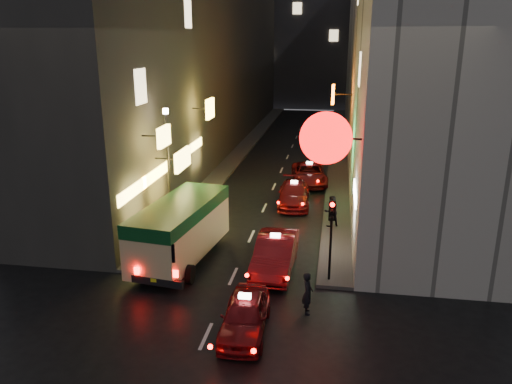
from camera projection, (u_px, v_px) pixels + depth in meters
The scene contains 14 objects.
building_left at pixel (202, 46), 43.69m from camera, with size 7.53×52.00×18.00m.
building_right at pixel (389, 46), 41.21m from camera, with size 8.39×52.00×18.00m.
building_far at pixel (314, 29), 72.04m from camera, with size 30.00×10.00×22.00m, color #323237.
sidewalk_left at pixel (245, 147), 45.74m from camera, with size 1.50×52.00×0.15m, color #42403D.
sidewalk_right at pixel (338, 150), 44.43m from camera, with size 1.50×52.00×0.15m, color #42403D.
minibus at pixel (181, 225), 22.02m from camera, with size 3.06×6.65×2.75m.
taxi_near at pixel (245, 312), 16.85m from camera, with size 2.09×4.76×1.66m.
taxi_second at pixel (275, 251), 21.40m from camera, with size 2.36×5.57×1.93m.
taxi_third at pixel (294, 192), 29.96m from camera, with size 2.27×4.97×1.72m.
taxi_far at pixel (309, 172), 34.38m from camera, with size 2.71×5.22×1.76m.
pedestrian_crossing at pixel (308, 290), 17.99m from camera, with size 0.60×0.38×1.81m, color black.
pedestrian_sidewalk at pixel (331, 209), 26.01m from camera, with size 0.71×0.44×1.88m, color black.
traffic_light at pixel (332, 222), 19.62m from camera, with size 0.26×0.43×3.50m.
lamp_post at pixel (168, 162), 24.85m from camera, with size 0.28×0.28×6.22m.
Camera 1 is at (4.04, -10.17, 9.60)m, focal length 35.00 mm.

